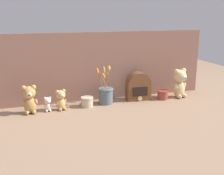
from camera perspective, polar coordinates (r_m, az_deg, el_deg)
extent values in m
plane|color=#8E7056|center=(2.30, 0.15, -3.40)|extent=(4.00, 4.00, 0.00)
cube|color=#845B4C|center=(2.39, -1.10, 4.38)|extent=(1.78, 0.02, 0.58)
ellipsoid|color=#DBBC84|center=(2.55, 13.47, -0.29)|extent=(0.13, 0.11, 0.15)
sphere|color=#DBBC84|center=(2.52, 13.62, 2.25)|extent=(0.11, 0.11, 0.11)
sphere|color=beige|center=(2.49, 14.33, 1.91)|extent=(0.05, 0.05, 0.05)
sphere|color=black|center=(2.48, 14.72, 1.83)|extent=(0.02, 0.02, 0.02)
sphere|color=#DBBC84|center=(2.54, 14.33, 3.34)|extent=(0.05, 0.05, 0.05)
sphere|color=#DBBC84|center=(2.48, 13.03, 3.15)|extent=(0.05, 0.05, 0.05)
ellipsoid|color=#DBBC84|center=(2.57, 14.44, 0.40)|extent=(0.04, 0.06, 0.07)
ellipsoid|color=#DBBC84|center=(2.50, 12.83, 0.07)|extent=(0.04, 0.06, 0.07)
ellipsoid|color=#DBBC84|center=(2.56, 14.38, -1.56)|extent=(0.05, 0.07, 0.04)
ellipsoid|color=#DBBC84|center=(2.52, 13.45, -1.78)|extent=(0.05, 0.07, 0.04)
ellipsoid|color=tan|center=(2.17, -16.33, -3.45)|extent=(0.09, 0.08, 0.12)
sphere|color=tan|center=(2.15, -16.51, -0.99)|extent=(0.10, 0.10, 0.10)
sphere|color=#D1B289|center=(2.11, -16.47, -1.40)|extent=(0.05, 0.05, 0.05)
sphere|color=black|center=(2.09, -16.46, -1.52)|extent=(0.01, 0.01, 0.01)
sphere|color=tan|center=(2.14, -15.67, 0.04)|extent=(0.04, 0.04, 0.04)
sphere|color=tan|center=(2.14, -17.51, -0.10)|extent=(0.04, 0.04, 0.04)
ellipsoid|color=tan|center=(2.16, -15.21, -2.87)|extent=(0.03, 0.04, 0.06)
ellipsoid|color=tan|center=(2.16, -17.51, -3.05)|extent=(0.03, 0.04, 0.06)
ellipsoid|color=tan|center=(2.16, -15.54, -4.79)|extent=(0.03, 0.05, 0.03)
ellipsoid|color=tan|center=(2.16, -16.88, -4.90)|extent=(0.03, 0.05, 0.03)
ellipsoid|color=tan|center=(2.20, -10.31, -3.31)|extent=(0.08, 0.07, 0.09)
sphere|color=tan|center=(2.17, -10.40, -1.48)|extent=(0.07, 0.07, 0.07)
sphere|color=#D1B289|center=(2.15, -10.10, -1.76)|extent=(0.03, 0.03, 0.03)
sphere|color=black|center=(2.14, -9.93, -1.84)|extent=(0.01, 0.01, 0.01)
sphere|color=tan|center=(2.18, -9.81, -0.66)|extent=(0.03, 0.03, 0.03)
sphere|color=tan|center=(2.16, -11.06, -0.87)|extent=(0.03, 0.03, 0.03)
ellipsoid|color=tan|center=(2.20, -9.49, -2.79)|extent=(0.03, 0.04, 0.04)
ellipsoid|color=tan|center=(2.17, -11.06, -3.08)|extent=(0.03, 0.04, 0.04)
ellipsoid|color=tan|center=(2.20, -9.59, -4.24)|extent=(0.03, 0.04, 0.02)
ellipsoid|color=tan|center=(2.18, -10.50, -4.42)|extent=(0.03, 0.04, 0.02)
ellipsoid|color=beige|center=(2.19, -12.86, -3.90)|extent=(0.05, 0.04, 0.07)
sphere|color=beige|center=(2.17, -12.94, -2.61)|extent=(0.05, 0.05, 0.05)
sphere|color=beige|center=(2.15, -12.88, -2.84)|extent=(0.02, 0.02, 0.02)
sphere|color=black|center=(2.14, -12.85, -2.90)|extent=(0.01, 0.01, 0.01)
sphere|color=beige|center=(2.17, -12.49, -2.06)|extent=(0.02, 0.02, 0.02)
sphere|color=beige|center=(2.16, -13.46, -2.15)|extent=(0.02, 0.02, 0.02)
ellipsoid|color=beige|center=(2.18, -12.26, -3.59)|extent=(0.01, 0.02, 0.03)
ellipsoid|color=beige|center=(2.18, -13.48, -3.70)|extent=(0.01, 0.02, 0.03)
ellipsoid|color=beige|center=(2.18, -12.43, -4.61)|extent=(0.02, 0.03, 0.02)
ellipsoid|color=beige|center=(2.18, -13.13, -4.67)|extent=(0.02, 0.03, 0.02)
cylinder|color=slate|center=(2.30, -1.27, -1.70)|extent=(0.12, 0.12, 0.13)
torus|color=slate|center=(2.29, -1.28, -0.30)|extent=(0.13, 0.13, 0.01)
cylinder|color=olive|center=(2.22, -1.56, 1.04)|extent=(0.06, 0.03, 0.12)
ellipsoid|color=orange|center=(2.18, -1.72, 2.41)|extent=(0.04, 0.04, 0.05)
cylinder|color=olive|center=(2.24, -1.57, 1.63)|extent=(0.02, 0.02, 0.16)
ellipsoid|color=tan|center=(2.21, -1.65, 3.58)|extent=(0.03, 0.03, 0.06)
cylinder|color=olive|center=(2.25, -0.72, 1.82)|extent=(0.01, 0.01, 0.17)
ellipsoid|color=gold|center=(2.23, -0.62, 3.90)|extent=(0.04, 0.04, 0.04)
cylinder|color=olive|center=(2.30, -1.00, 1.42)|extent=(0.02, 0.02, 0.11)
ellipsoid|color=gold|center=(2.30, -0.91, 2.84)|extent=(0.03, 0.03, 0.04)
cylinder|color=olive|center=(2.24, -2.35, 1.57)|extent=(0.03, 0.06, 0.16)
ellipsoid|color=orange|center=(2.20, -2.99, 3.42)|extent=(0.03, 0.04, 0.06)
cube|color=brown|center=(2.41, 5.33, -0.88)|extent=(0.21, 0.11, 0.14)
cylinder|color=brown|center=(2.40, 5.37, 0.72)|extent=(0.21, 0.11, 0.20)
cube|color=black|center=(2.36, 5.76, -0.83)|extent=(0.13, 0.01, 0.08)
cylinder|color=#D6BC7A|center=(2.38, 5.73, -2.25)|extent=(0.04, 0.01, 0.04)
cylinder|color=#993D33|center=(2.46, 10.28, -1.64)|extent=(0.09, 0.09, 0.06)
cylinder|color=#993D33|center=(2.45, 10.32, -0.76)|extent=(0.09, 0.09, 0.01)
cylinder|color=beige|center=(2.25, -5.07, -3.09)|extent=(0.09, 0.09, 0.07)
cylinder|color=beige|center=(2.23, -5.09, -2.12)|extent=(0.10, 0.10, 0.01)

